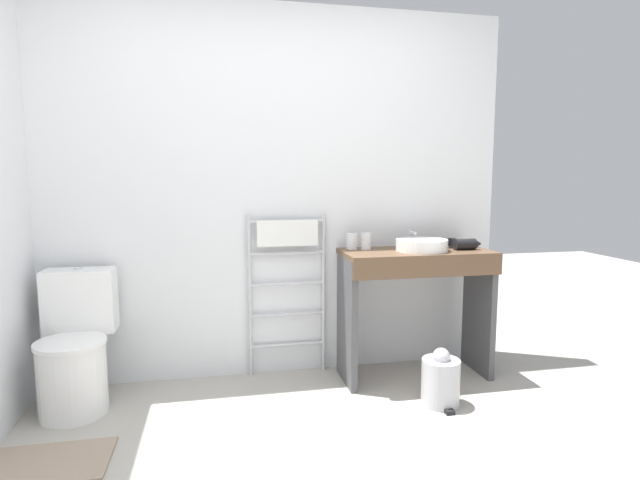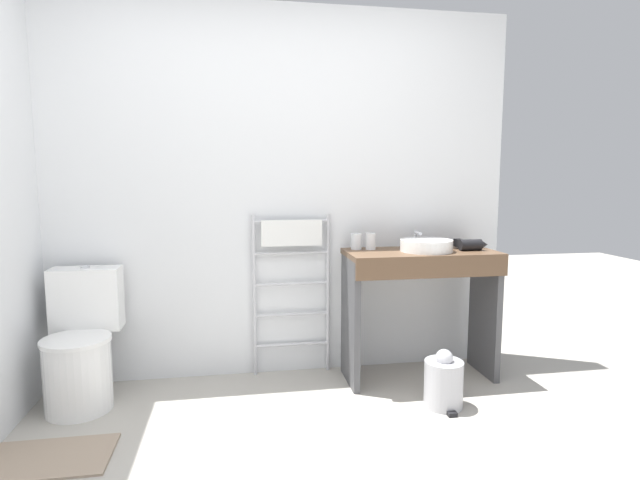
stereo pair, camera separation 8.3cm
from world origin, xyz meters
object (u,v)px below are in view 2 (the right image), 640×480
(towel_radiator, at_px, (292,261))
(cup_near_wall, at_px, (356,241))
(toilet, at_px, (81,348))
(cup_near_edge, at_px, (371,241))
(hair_dryer, at_px, (470,245))
(trash_bin, at_px, (444,382))
(sink_basin, at_px, (426,245))

(towel_radiator, bearing_deg, cup_near_wall, -9.96)
(toilet, relative_size, cup_near_edge, 7.29)
(hair_dryer, bearing_deg, trash_bin, -129.68)
(toilet, xyz_separation_m, sink_basin, (2.08, 0.02, 0.55))
(cup_near_wall, height_order, hair_dryer, cup_near_wall)
(toilet, height_order, cup_near_edge, cup_near_edge)
(towel_radiator, bearing_deg, sink_basin, -15.78)
(cup_near_edge, bearing_deg, towel_radiator, 169.23)
(hair_dryer, xyz_separation_m, trash_bin, (-0.34, -0.40, -0.73))
(cup_near_wall, bearing_deg, cup_near_edge, -14.45)
(cup_near_wall, bearing_deg, sink_basin, -21.29)
(towel_radiator, xyz_separation_m, hair_dryer, (1.13, -0.23, 0.11))
(toilet, bearing_deg, sink_basin, 0.47)
(towel_radiator, height_order, trash_bin, towel_radiator)
(cup_near_wall, distance_m, hair_dryer, 0.73)
(cup_near_edge, bearing_deg, sink_basin, -23.07)
(hair_dryer, bearing_deg, cup_near_wall, 167.43)
(cup_near_wall, distance_m, trash_bin, 1.01)
(cup_near_edge, height_order, hair_dryer, cup_near_edge)
(trash_bin, bearing_deg, toilet, 169.33)
(towel_radiator, xyz_separation_m, sink_basin, (0.83, -0.24, 0.12))
(toilet, distance_m, sink_basin, 2.15)
(cup_near_wall, xyz_separation_m, trash_bin, (0.38, -0.56, -0.75))
(toilet, xyz_separation_m, cup_near_wall, (1.66, 0.18, 0.56))
(towel_radiator, distance_m, cup_near_wall, 0.44)
(cup_near_edge, bearing_deg, hair_dryer, -12.30)
(towel_radiator, relative_size, hair_dryer, 5.62)
(toilet, distance_m, hair_dryer, 2.44)
(sink_basin, height_order, trash_bin, sink_basin)
(toilet, height_order, cup_near_wall, cup_near_wall)
(toilet, height_order, sink_basin, sink_basin)
(sink_basin, relative_size, hair_dryer, 1.74)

